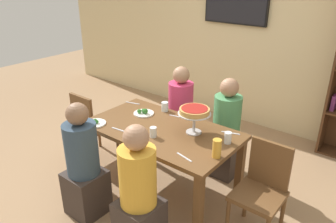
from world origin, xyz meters
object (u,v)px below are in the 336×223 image
object	(u,v)px
diner_far_right	(226,135)
cutlery_fork_near	(184,157)
diner_near_left	(84,169)
chair_head_east	(262,187)
salad_plate_far_diner	(95,123)
water_glass_clear_far	(153,132)
deep_dish_pizza_stand	(194,113)
diner_far_left	(180,118)
water_glass_clear_spare	(228,138)
chair_head_west	(91,123)
salad_plate_near_diner	(144,113)
television	(236,2)
cutlery_knife_far	(119,130)
cutlery_fork_far	(231,133)
cutlery_spare_fork	(177,117)
water_glass_clear_near	(165,107)
dining_table	(162,137)
beer_glass_amber_tall	(217,148)
diner_near_right	(139,198)
cutlery_knife_near	(133,103)

from	to	relation	value
diner_far_right	cutlery_fork_near	bearing A→B (deg)	8.51
diner_near_left	chair_head_east	size ratio (longest dim) A/B	1.32
salad_plate_far_diner	water_glass_clear_far	bearing A→B (deg)	14.43
diner_far_right	deep_dish_pizza_stand	size ratio (longest dim) A/B	3.64
diner_far_left	diner_near_left	size ratio (longest dim) A/B	1.00
diner_far_right	chair_head_east	world-z (taller)	diner_far_right
chair_head_east	water_glass_clear_spare	xyz separation A→B (m)	(-0.40, 0.08, 0.31)
chair_head_west	salad_plate_near_diner	xyz separation A→B (m)	(0.70, 0.19, 0.27)
television	cutlery_knife_far	distance (m)	2.60
chair_head_east	salad_plate_far_diner	size ratio (longest dim) A/B	3.95
water_glass_clear_spare	cutlery_fork_far	size ratio (longest dim) A/B	0.59
cutlery_spare_fork	diner_near_left	bearing A→B (deg)	61.34
salad_plate_near_diner	cutlery_knife_far	bearing A→B (deg)	-81.20
chair_head_west	salad_plate_far_diner	distance (m)	0.63
diner_near_left	water_glass_clear_spare	world-z (taller)	diner_near_left
water_glass_clear_near	cutlery_fork_near	bearing A→B (deg)	-41.35
dining_table	cutlery_knife_far	size ratio (longest dim) A/B	8.45
beer_glass_amber_tall	chair_head_east	bearing A→B (deg)	28.57
dining_table	water_glass_clear_near	size ratio (longest dim) A/B	14.70
beer_glass_amber_tall	cutlery_knife_far	bearing A→B (deg)	-170.54
dining_table	water_glass_clear_far	bearing A→B (deg)	-75.23
salad_plate_near_diner	cutlery_spare_fork	xyz separation A→B (m)	(0.33, 0.17, -0.02)
diner_far_right	chair_head_east	xyz separation A→B (m)	(0.71, -0.63, -0.01)
water_glass_clear_spare	cutlery_fork_near	xyz separation A→B (m)	(-0.16, -0.44, -0.05)
chair_head_west	salad_plate_far_diner	bearing A→B (deg)	-32.54
cutlery_fork_far	cutlery_spare_fork	world-z (taller)	same
chair_head_east	water_glass_clear_far	xyz separation A→B (m)	(-1.00, -0.26, 0.30)
salad_plate_near_diner	beer_glass_amber_tall	xyz separation A→B (m)	(1.07, -0.26, 0.06)
diner_far_right	cutlery_fork_near	distance (m)	1.04
beer_glass_amber_tall	cutlery_spare_fork	size ratio (longest dim) A/B	0.91
dining_table	television	world-z (taller)	television
dining_table	water_glass_clear_far	size ratio (longest dim) A/B	15.34
chair_head_west	cutlery_knife_far	xyz separation A→B (m)	(0.76, -0.24, 0.26)
water_glass_clear_near	diner_far_left	bearing A→B (deg)	99.51
dining_table	salad_plate_far_diner	bearing A→B (deg)	-149.70
cutlery_fork_far	water_glass_clear_near	bearing A→B (deg)	-19.21
water_glass_clear_far	diner_far_left	bearing A→B (deg)	111.40
beer_glass_amber_tall	cutlery_fork_far	size ratio (longest dim) A/B	0.91
diner_near_right	deep_dish_pizza_stand	world-z (taller)	diner_near_right
cutlery_spare_fork	chair_head_east	bearing A→B (deg)	155.47
diner_far_left	water_glass_clear_spare	xyz separation A→B (m)	(0.97, -0.59, 0.30)
water_glass_clear_near	salad_plate_far_diner	bearing A→B (deg)	-116.15
television	cutlery_knife_near	world-z (taller)	television
diner_near_right	beer_glass_amber_tall	world-z (taller)	diner_near_right
chair_head_east	cutlery_spare_fork	distance (m)	1.16
water_glass_clear_near	cutlery_fork_far	bearing A→B (deg)	-1.19
diner_near_right	diner_near_left	distance (m)	0.69
diner_far_left	salad_plate_near_diner	xyz separation A→B (m)	(-0.06, -0.59, 0.27)
water_glass_clear_spare	cutlery_spare_fork	bearing A→B (deg)	166.62
deep_dish_pizza_stand	cutlery_knife_far	xyz separation A→B (m)	(-0.61, -0.41, -0.21)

